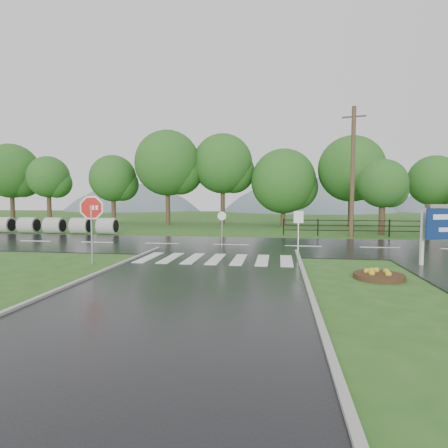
# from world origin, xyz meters

# --- Properties ---
(ground) EXTENTS (120.00, 120.00, 0.00)m
(ground) POSITION_xyz_m (0.00, 0.00, 0.00)
(ground) COLOR #2B5A1E
(ground) RESTS_ON ground
(main_road) EXTENTS (90.00, 8.00, 0.04)m
(main_road) POSITION_xyz_m (0.00, 10.00, 0.00)
(main_road) COLOR black
(main_road) RESTS_ON ground
(walkway) EXTENTS (2.20, 11.00, 0.04)m
(walkway) POSITION_xyz_m (8.50, 4.00, 0.00)
(walkway) COLOR black
(walkway) RESTS_ON ground
(crosswalk) EXTENTS (6.50, 2.80, 0.02)m
(crosswalk) POSITION_xyz_m (0.00, 5.00, 0.06)
(crosswalk) COLOR silver
(crosswalk) RESTS_ON ground
(curb_right) EXTENTS (0.15, 24.00, 0.12)m
(curb_right) POSITION_xyz_m (3.55, -4.00, 0.00)
(curb_right) COLOR #A3A39B
(curb_right) RESTS_ON ground
(pillar_west) EXTENTS (1.00, 1.00, 2.24)m
(pillar_west) POSITION_xyz_m (13.00, 16.00, 1.18)
(pillar_west) COLOR gray
(pillar_west) RESTS_ON ground
(fence_west) EXTENTS (9.58, 0.08, 1.20)m
(fence_west) POSITION_xyz_m (7.75, 16.00, 0.72)
(fence_west) COLOR black
(fence_west) RESTS_ON ground
(hills) EXTENTS (102.00, 48.00, 48.00)m
(hills) POSITION_xyz_m (3.49, 65.00, -15.54)
(hills) COLOR slate
(hills) RESTS_ON ground
(treeline) EXTENTS (83.20, 5.20, 10.00)m
(treeline) POSITION_xyz_m (1.00, 24.00, 0.00)
(treeline) COLOR #20571B
(treeline) RESTS_ON ground
(culvert_pipes) EXTENTS (9.70, 1.20, 1.20)m
(culvert_pipes) POSITION_xyz_m (-13.94, 15.00, 0.60)
(culvert_pipes) COLOR #9E9B93
(culvert_pipes) RESTS_ON ground
(stop_sign) EXTENTS (1.30, 0.21, 2.95)m
(stop_sign) POSITION_xyz_m (-4.82, 3.40, 2.04)
(stop_sign) COLOR #939399
(stop_sign) RESTS_ON ground
(flower_bed) EXTENTS (1.64, 1.64, 0.33)m
(flower_bed) POSITION_xyz_m (5.99, 2.19, 0.12)
(flower_bed) COLOR #332111
(flower_bed) RESTS_ON ground
(reg_sign_small) EXTENTS (0.46, 0.09, 2.06)m
(reg_sign_small) POSITION_xyz_m (3.58, 7.16, 1.47)
(reg_sign_small) COLOR #939399
(reg_sign_small) RESTS_ON ground
(reg_sign_round) EXTENTS (0.45, 0.11, 1.95)m
(reg_sign_round) POSITION_xyz_m (-0.31, 8.76, 1.26)
(reg_sign_round) COLOR #939399
(reg_sign_round) RESTS_ON ground
(utility_pole_east) EXTENTS (1.52, 0.49, 8.73)m
(utility_pole_east) POSITION_xyz_m (7.53, 15.50, 4.43)
(utility_pole_east) COLOR #473523
(utility_pole_east) RESTS_ON ground
(entrance_tree_left) EXTENTS (3.46, 3.46, 5.43)m
(entrance_tree_left) POSITION_xyz_m (10.00, 17.50, 3.66)
(entrance_tree_left) COLOR #3D2B1C
(entrance_tree_left) RESTS_ON ground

